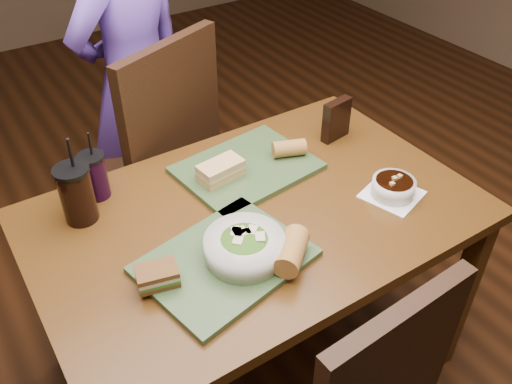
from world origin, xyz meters
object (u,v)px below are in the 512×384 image
dining_table (256,233)px  diner (136,80)px  baguette_far (289,148)px  chair_far (165,150)px  sandwich_far (221,170)px  sandwich_near (157,276)px  salad_bowl (244,246)px  cup_berry (94,176)px  tray_near (225,261)px  soup_bowl (393,187)px  chip_bag (336,120)px  tray_far (247,168)px  baguette_near (292,251)px  cup_cola (77,194)px

dining_table → diner: bearing=88.6°
baguette_far → chair_far: bearing=116.1°
sandwich_far → sandwich_near: bearing=-140.1°
diner → sandwich_far: 0.76m
sandwich_near → salad_bowl: bearing=-9.3°
baguette_far → cup_berry: 0.62m
diner → tray_near: size_ratio=3.70×
soup_bowl → chip_bag: (0.06, 0.35, 0.04)m
baguette_far → dining_table: bearing=-145.5°
cup_berry → dining_table: bearing=-41.8°
tray_far → soup_bowl: size_ratio=2.10×
tray_far → baguette_near: bearing=-107.2°
chip_bag → tray_far: bearing=170.6°
sandwich_near → chip_bag: size_ratio=0.80×
dining_table → chair_far: bearing=90.3°
chair_far → salad_bowl: chair_far is taller
dining_table → chair_far: chair_far is taller
dining_table → cup_berry: (-0.37, 0.33, 0.16)m
tray_near → salad_bowl: salad_bowl is taller
tray_near → tray_far: size_ratio=1.00×
cup_berry → tray_near: bearing=-69.1°
tray_near → baguette_far: (0.42, 0.30, 0.04)m
sandwich_near → baguette_near: bearing=-20.2°
dining_table → diner: diner is taller
salad_bowl → chip_bag: bearing=30.0°
tray_near → chair_far: bearing=76.9°
soup_bowl → chair_far: bearing=115.7°
sandwich_far → tray_near: bearing=-118.6°
baguette_near → cup_berry: bearing=119.5°
chair_far → tray_near: bearing=-103.1°
soup_bowl → baguette_far: baguette_far is taller
tray_far → cup_berry: (-0.45, 0.14, 0.07)m
soup_bowl → tray_far: bearing=130.7°
dining_table → chip_bag: chip_bag is taller
tray_far → sandwich_far: 0.11m
chair_far → sandwich_near: size_ratio=9.32×
chip_bag → diner: bearing=110.9°
tray_far → soup_bowl: bearing=-49.3°
diner → tray_far: diner is taller
sandwich_far → baguette_far: bearing=-3.1°
tray_far → cup_cola: (-0.53, 0.06, 0.08)m
baguette_near → chip_bag: bearing=40.3°
chair_far → sandwich_far: bearing=-91.6°
chair_far → sandwich_far: size_ratio=7.24×
soup_bowl → sandwich_near: 0.76m
salad_bowl → chip_bag: 0.68m
dining_table → tray_near: 0.25m
baguette_far → chip_bag: size_ratio=0.75×
dining_table → sandwich_far: 0.22m
chair_far → cup_cola: 0.64m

